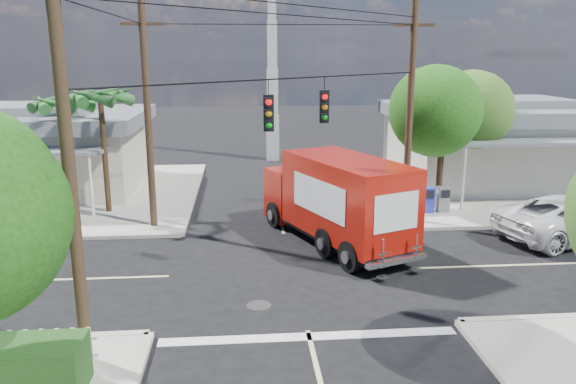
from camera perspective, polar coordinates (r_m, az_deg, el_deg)
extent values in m
plane|color=black|center=(18.44, 0.53, -8.15)|extent=(120.00, 120.00, 0.00)
cube|color=#AAA499|center=(31.48, 18.92, 0.55)|extent=(14.00, 14.00, 0.14)
cube|color=#B2AD9E|center=(29.38, 6.31, 0.31)|extent=(0.25, 14.00, 0.14)
cube|color=#B2AD9E|center=(25.44, 25.14, -3.08)|extent=(14.00, 0.25, 0.14)
cube|color=#AAA499|center=(30.33, -22.73, -0.27)|extent=(14.00, 14.00, 0.14)
cube|color=#B2AD9E|center=(28.94, -9.43, 0.00)|extent=(0.25, 14.00, 0.14)
cube|color=beige|center=(27.93, -1.38, -0.46)|extent=(0.12, 12.00, 0.01)
cube|color=silver|center=(14.56, 2.16, -14.45)|extent=(7.50, 0.40, 0.01)
cube|color=beige|center=(32.66, 20.88, 4.02)|extent=(11.00, 8.00, 3.40)
cube|color=slate|center=(32.41, 21.20, 7.59)|extent=(11.80, 8.80, 0.70)
cube|color=slate|center=(32.36, 21.27, 8.46)|extent=(6.05, 4.40, 0.50)
cube|color=slate|center=(28.21, 25.33, 4.64)|extent=(9.90, 1.80, 0.15)
cylinder|color=silver|center=(25.81, 17.38, 1.32)|extent=(0.12, 0.12, 2.90)
cube|color=beige|center=(31.72, -23.92, 3.28)|extent=(10.00, 8.00, 3.20)
cube|color=slate|center=(31.46, -24.27, 6.77)|extent=(10.80, 8.80, 0.70)
cube|color=slate|center=(31.41, -24.36, 7.67)|extent=(5.50, 4.40, 0.50)
cylinder|color=silver|center=(25.25, -19.37, 0.67)|extent=(0.12, 0.12, 2.70)
cube|color=silver|center=(37.47, -1.56, 5.55)|extent=(0.80, 0.80, 3.00)
cube|color=silver|center=(37.16, -1.59, 10.13)|extent=(0.70, 0.70, 3.00)
cube|color=silver|center=(37.08, -1.62, 14.76)|extent=(0.60, 0.60, 3.00)
cylinder|color=#422D1C|center=(25.83, 15.22, 2.84)|extent=(0.28, 0.28, 4.10)
sphere|color=#194C0F|center=(25.49, 15.58, 8.49)|extent=(4.10, 4.10, 4.10)
sphere|color=#194C0F|center=(25.52, 14.61, 9.14)|extent=(3.33, 3.33, 3.33)
sphere|color=#194C0F|center=(25.34, 16.55, 8.11)|extent=(3.58, 3.58, 3.58)
cylinder|color=#422D1C|center=(28.84, 18.58, 3.19)|extent=(0.28, 0.28, 3.58)
sphere|color=#396921|center=(28.54, 18.93, 7.61)|extent=(3.58, 3.58, 3.58)
sphere|color=#396921|center=(28.55, 18.06, 8.13)|extent=(2.91, 2.91, 2.91)
sphere|color=#396921|center=(28.42, 19.80, 7.29)|extent=(3.14, 3.14, 3.14)
cylinder|color=#422D1C|center=(25.58, -18.11, 3.56)|extent=(0.24, 0.24, 5.00)
cone|color=#286228|center=(25.08, -16.53, 9.48)|extent=(0.50, 2.06, 0.98)
cone|color=#286228|center=(25.83, -16.97, 9.56)|extent=(1.92, 1.68, 0.98)
cone|color=#286228|center=(26.17, -18.55, 9.50)|extent=(2.12, 0.95, 0.98)
cone|color=#286228|center=(25.85, -20.13, 9.33)|extent=(1.34, 2.07, 0.98)
cone|color=#286228|center=(25.10, -20.59, 9.18)|extent=(1.34, 2.07, 0.98)
cone|color=#286228|center=(24.47, -19.49, 9.17)|extent=(2.12, 0.95, 0.98)
cone|color=#286228|center=(24.46, -17.65, 9.31)|extent=(1.92, 1.68, 0.98)
cylinder|color=#422D1C|center=(27.55, -21.45, 3.56)|extent=(0.24, 0.24, 4.60)
cone|color=#286228|center=(27.02, -20.05, 8.64)|extent=(0.50, 2.06, 0.98)
cone|color=#286228|center=(27.79, -20.36, 8.74)|extent=(1.92, 1.68, 0.98)
cone|color=#286228|center=(28.16, -21.78, 8.67)|extent=(2.12, 0.95, 0.98)
cone|color=#286228|center=(27.88, -23.27, 8.49)|extent=(1.34, 2.07, 0.98)
cone|color=#286228|center=(27.14, -23.78, 8.33)|extent=(1.34, 2.07, 0.98)
cone|color=#286228|center=(26.49, -22.85, 8.31)|extent=(2.12, 0.95, 0.98)
cone|color=#286228|center=(26.44, -21.15, 8.45)|extent=(1.92, 1.68, 0.98)
cylinder|color=#473321|center=(12.59, -21.33, 1.87)|extent=(0.28, 0.28, 9.00)
cylinder|color=#473321|center=(23.36, 12.25, 7.63)|extent=(0.28, 0.28, 9.00)
cube|color=#473321|center=(23.26, 12.70, 16.22)|extent=(1.60, 0.12, 0.12)
cylinder|color=#473321|center=(22.64, -14.05, 7.34)|extent=(0.28, 0.28, 9.00)
cube|color=#473321|center=(22.53, -14.59, 16.21)|extent=(1.60, 0.12, 0.12)
cylinder|color=black|center=(17.11, 0.58, 11.48)|extent=(10.43, 10.43, 0.04)
cube|color=black|center=(16.32, -1.99, 8.02)|extent=(0.30, 0.24, 1.05)
sphere|color=red|center=(16.15, -1.98, 9.13)|extent=(0.20, 0.20, 0.20)
cube|color=black|center=(18.39, 3.69, 8.66)|extent=(0.30, 0.24, 1.05)
sphere|color=red|center=(18.23, 3.78, 9.65)|extent=(0.20, 0.20, 0.20)
cube|color=silver|center=(13.46, -19.49, -14.76)|extent=(0.09, 0.06, 1.00)
cube|color=maroon|center=(25.15, 12.46, -0.79)|extent=(0.50, 0.50, 1.10)
cube|color=#2030A2|center=(25.37, 13.97, -0.75)|extent=(0.50, 0.50, 1.10)
cube|color=slate|center=(25.60, 15.45, -0.71)|extent=(0.50, 0.50, 1.10)
cube|color=black|center=(21.16, 4.65, -3.76)|extent=(4.89, 7.67, 0.24)
cube|color=#A11209|center=(23.35, 0.89, -0.09)|extent=(2.73, 2.37, 2.09)
cube|color=black|center=(23.83, 0.13, 1.14)|extent=(1.93, 0.99, 0.90)
cube|color=silver|center=(24.25, -0.08, -1.18)|extent=(2.06, 0.95, 0.33)
cube|color=#A11209|center=(20.08, 6.03, -0.53)|extent=(4.33, 6.00, 2.75)
cube|color=white|center=(20.72, 8.82, 0.24)|extent=(1.35, 3.16, 1.23)
cube|color=white|center=(19.42, 3.07, -0.53)|extent=(1.35, 3.16, 1.23)
cube|color=white|center=(17.89, 10.96, -2.03)|extent=(1.58, 0.68, 1.23)
cube|color=silver|center=(18.28, 10.97, -6.86)|extent=(2.19, 1.10, 0.17)
cube|color=silver|center=(17.67, 9.58, -6.22)|extent=(0.42, 0.22, 0.95)
cube|color=silver|center=(18.47, 12.89, -5.49)|extent=(0.42, 0.22, 0.95)
cylinder|color=black|center=(22.94, -1.34, -2.31)|extent=(0.69, 1.08, 1.04)
cylinder|color=black|center=(23.95, 3.35, -1.63)|extent=(0.69, 1.08, 1.04)
cylinder|color=black|center=(18.41, 6.35, -6.52)|extent=(0.69, 1.08, 1.04)
cylinder|color=black|center=(19.66, 11.67, -5.40)|extent=(0.69, 1.08, 1.04)
imported|color=silver|center=(23.95, 26.99, -2.38)|extent=(6.53, 4.27, 1.67)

